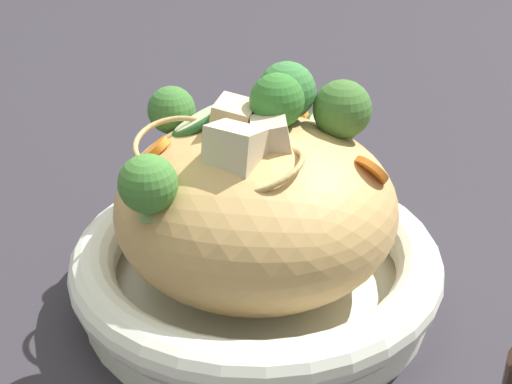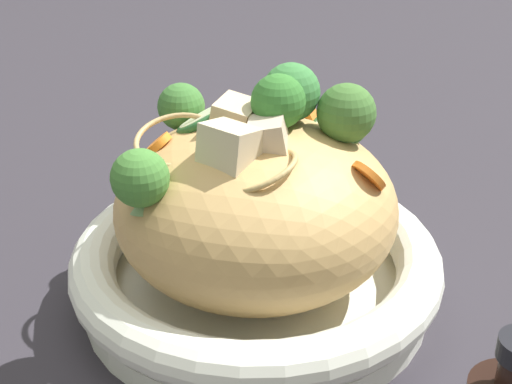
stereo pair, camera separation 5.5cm
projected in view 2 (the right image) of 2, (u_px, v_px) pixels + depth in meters
The scene contains 7 objects.
ground_plane at pixel (256, 296), 0.59m from camera, with size 3.00×3.00×0.00m, color #2C2930.
serving_bowl at pixel (256, 267), 0.58m from camera, with size 0.29×0.29×0.05m.
noodle_heap at pixel (256, 207), 0.55m from camera, with size 0.21×0.21×0.13m.
broccoli_florets at pixel (258, 117), 0.53m from camera, with size 0.16×0.18×0.08m.
carrot_coins at pixel (295, 140), 0.55m from camera, with size 0.11×0.18×0.03m.
zucchini_slices at pixel (239, 124), 0.57m from camera, with size 0.09×0.17×0.05m.
chicken_chunks at pixel (241, 134), 0.51m from camera, with size 0.08×0.06×0.03m.
Camera 2 is at (-0.47, -0.13, 0.35)m, focal length 51.83 mm.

